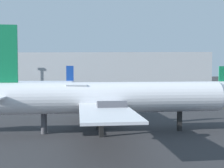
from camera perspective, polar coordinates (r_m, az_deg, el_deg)
airplane_at_gate at (r=34.23m, az=-0.74°, el=-2.71°), size 35.20×27.95×12.74m
airplane_far_left at (r=76.07m, az=13.90°, el=-0.63°), size 31.62×23.14×8.49m
airplane_far_right at (r=94.33m, az=-13.72°, el=-0.06°), size 24.62×22.16×8.81m
jet_bridge at (r=35.66m, az=-21.15°, el=-2.50°), size 21.91×4.86×5.88m
terminal_building at (r=125.80m, az=-3.95°, el=2.75°), size 96.57×25.09×14.42m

